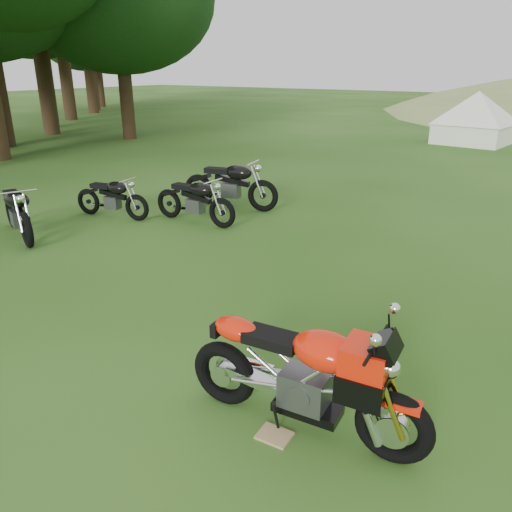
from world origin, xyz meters
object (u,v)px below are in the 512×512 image
Objects in this scene: vintage_moto_d at (230,183)px; tent_left at (476,115)px; plywood_board at (274,435)px; vintage_moto_a at (17,210)px; vintage_moto_b at (111,196)px; vintage_moto_c at (194,199)px; sport_motorcycle at (303,367)px.

tent_left is (2.20, 13.50, 0.56)m from vintage_moto_d.
vintage_moto_a is at bearing 164.49° from plywood_board.
vintage_moto_b is 1.80m from vintage_moto_c.
plywood_board is at bearing -76.01° from tent_left.
tent_left is (-2.53, 19.15, 1.12)m from plywood_board.
vintage_moto_c is at bearing 10.98° from vintage_moto_b.
plywood_board is 0.11× the size of tent_left.
sport_motorcycle reaches higher than vintage_moto_a.
vintage_moto_c is (1.66, 0.68, 0.04)m from vintage_moto_b.
tent_left reaches higher than vintage_moto_d.
vintage_moto_a is 4.28m from vintage_moto_d.
tent_left is at bearing 97.52° from plywood_board.
vintage_moto_a is 0.91× the size of vintage_moto_d.
vintage_moto_a is 1.15× the size of vintage_moto_b.
vintage_moto_b is 0.79× the size of vintage_moto_d.
vintage_moto_d reaches higher than vintage_moto_a.
sport_motorcycle is 6.33m from vintage_moto_c.
plywood_board is 0.13× the size of vintage_moto_d.
vintage_moto_a reaches higher than vintage_moto_c.
vintage_moto_c reaches higher than vintage_moto_b.
plywood_board is 0.15× the size of vintage_moto_c.
plywood_board is at bearing -41.55° from vintage_moto_b.
tent_left is (2.11, 14.79, 0.63)m from vintage_moto_c.
vintage_moto_d is at bearing 91.44° from vintage_moto_c.
vintage_moto_d is at bearing 83.40° from vintage_moto_a.
vintage_moto_a is 3.26m from vintage_moto_c.
sport_motorcycle is 0.96× the size of vintage_moto_d.
sport_motorcycle is 1.11× the size of vintage_moto_c.
vintage_moto_a is at bearing -132.09° from vintage_moto_c.
vintage_moto_a is 0.76× the size of tent_left.
tent_left reaches higher than vintage_moto_c.
sport_motorcycle is at bearing 7.83° from vintage_moto_a.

